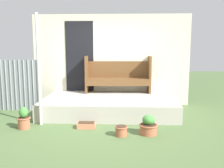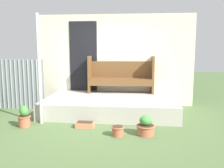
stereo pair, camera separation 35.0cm
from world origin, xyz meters
The scene contains 9 objects.
ground_plane centered at (0.00, 0.00, 0.00)m, with size 24.00×24.00×0.00m, color #516B3D.
porch_slab centered at (0.16, 0.96, 0.20)m, with size 3.30×1.92×0.40m.
house_wall centered at (0.12, 1.95, 1.30)m, with size 4.50×0.08×2.60m.
support_post centered at (-1.28, -0.07, 1.19)m, with size 0.06×0.06×2.39m.
bench centered at (0.37, 1.71, 0.91)m, with size 1.84×0.46×1.03m.
flower_pot_left centered at (-1.55, -0.35, 0.20)m, with size 0.28×0.28×0.46m.
flower_pot_middle centered at (0.48, -0.69, 0.11)m, with size 0.26×0.26×0.19m.
flower_pot_right centered at (1.01, -0.58, 0.17)m, with size 0.37×0.37×0.38m.
planter_box_rect centered at (-0.25, -0.26, 0.06)m, with size 0.38×0.22×0.12m.
Camera 1 is at (0.50, -5.28, 1.70)m, focal length 40.00 mm.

